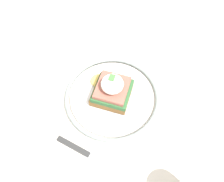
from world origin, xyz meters
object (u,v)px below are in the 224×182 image
Objects in this scene: plate at (112,96)px; sandwich at (112,90)px; knife at (86,154)px; fork at (130,55)px.

sandwich reaches higher than plate.
sandwich reaches higher than knife.
fork is at bearing 176.70° from plate.
fork is (-0.15, 0.01, -0.04)m from sandwich.
fork is at bearing 177.01° from sandwich.
fork is at bearing 175.77° from knife.
sandwich is 0.61× the size of knife.
sandwich is at bearing 174.54° from knife.
plate is at bearing -3.30° from fork.
plate is 0.04m from sandwich.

